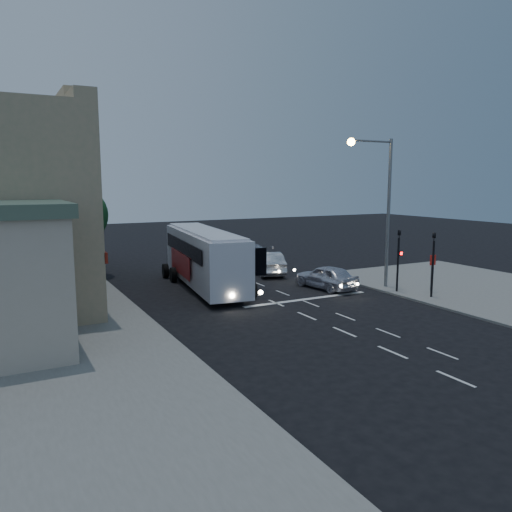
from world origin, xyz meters
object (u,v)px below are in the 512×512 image
car_suv (326,277)px  car_extra (191,240)px  car_sedan_c (215,246)px  street_tree (78,212)px  regulatory_sign (432,267)px  car_sedan_b (244,253)px  traffic_signal_side (433,257)px  streetlight (381,196)px  car_sedan_a (268,263)px  tour_bus (204,256)px  traffic_signal_main (399,253)px

car_suv → car_extra: 22.21m
car_sedan_c → street_tree: bearing=46.2°
car_extra → regulatory_sign: 26.78m
car_sedan_b → regulatory_sign: regulatory_sign is taller
car_sedan_b → traffic_signal_side: (3.64, -16.56, 1.60)m
car_suv → car_extra: car_extra is taller
streetlight → car_sedan_c: bearing=98.0°
car_sedan_b → car_sedan_a: bearing=75.7°
traffic_signal_side → tour_bus: bearing=138.6°
car_sedan_b → car_sedan_c: car_sedan_b is taller
traffic_signal_side → street_tree: (-16.51, 16.22, 2.08)m
car_sedan_a → car_sedan_b: car_sedan_b is taller
car_suv → car_extra: size_ratio=0.93×
traffic_signal_side → car_sedan_b: bearing=102.4°
regulatory_sign → car_sedan_c: bearing=102.1°
tour_bus → traffic_signal_side: traffic_signal_side is taller
traffic_signal_main → traffic_signal_side: 2.10m
car_suv → car_sedan_b: (0.03, 11.56, 0.08)m
traffic_signal_side → regulatory_sign: traffic_signal_side is taller
traffic_signal_main → car_sedan_c: bearing=98.1°
car_sedan_b → traffic_signal_main: 14.96m
traffic_signal_main → car_sedan_a: bearing=112.2°
car_sedan_c → car_suv: bearing=109.9°
traffic_signal_main → streetlight: streetlight is taller
car_sedan_a → traffic_signal_side: 12.03m
street_tree → streetlight: bearing=-39.5°
tour_bus → traffic_signal_main: (9.47, -7.00, 0.46)m
traffic_signal_side → regulatory_sign: bearing=43.9°
car_extra → streetlight: streetlight is taller
car_sedan_a → traffic_signal_side: traffic_signal_side is taller
regulatory_sign → street_tree: street_tree is taller
traffic_signal_main → regulatory_sign: traffic_signal_main is taller
street_tree → regulatory_sign: bearing=-41.1°
tour_bus → car_suv: 7.71m
car_suv → regulatory_sign: regulatory_sign is taller
car_sedan_a → streetlight: 9.76m
traffic_signal_side → regulatory_sign: size_ratio=1.86×
car_sedan_b → traffic_signal_main: traffic_signal_main is taller
car_suv → traffic_signal_side: 6.43m
streetlight → street_tree: streetlight is taller
street_tree → traffic_signal_main: bearing=-42.0°
traffic_signal_main → street_tree: 21.38m
traffic_signal_side → street_tree: size_ratio=0.66×
tour_bus → car_extra: bearing=79.6°
car_sedan_a → street_tree: 13.65m
car_suv → car_sedan_a: (-0.74, 6.08, 0.06)m
car_sedan_c → traffic_signal_side: 22.92m
car_sedan_b → car_sedan_c: bearing=-96.3°
car_sedan_a → car_sedan_c: size_ratio=0.98×
car_sedan_c → street_tree: street_tree is taller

